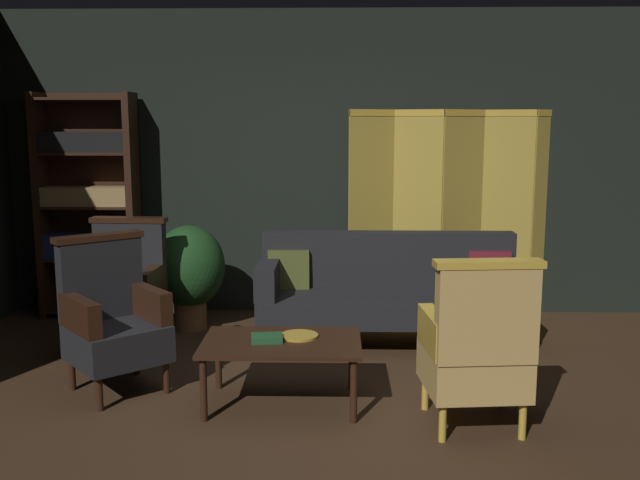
# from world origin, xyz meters

# --- Properties ---
(ground_plane) EXTENTS (10.00, 10.00, 0.00)m
(ground_plane) POSITION_xyz_m (0.00, 0.00, 0.00)
(ground_plane) COLOR #3D2819
(back_wall) EXTENTS (7.20, 0.10, 2.80)m
(back_wall) POSITION_xyz_m (0.00, 2.45, 1.40)
(back_wall) COLOR black
(back_wall) RESTS_ON ground_plane
(folding_screen) EXTENTS (2.09, 0.46, 1.90)m
(folding_screen) POSITION_xyz_m (1.27, 2.33, 0.99)
(folding_screen) COLOR #B29338
(folding_screen) RESTS_ON ground_plane
(bookshelf) EXTENTS (0.90, 0.32, 2.05)m
(bookshelf) POSITION_xyz_m (-2.15, 2.19, 1.06)
(bookshelf) COLOR black
(bookshelf) RESTS_ON ground_plane
(velvet_couch) EXTENTS (2.12, 0.78, 0.88)m
(velvet_couch) POSITION_xyz_m (0.55, 1.45, 0.45)
(velvet_couch) COLOR black
(velvet_couch) RESTS_ON ground_plane
(coffee_table) EXTENTS (1.00, 0.64, 0.42)m
(coffee_table) POSITION_xyz_m (-0.23, 0.09, 0.37)
(coffee_table) COLOR black
(coffee_table) RESTS_ON ground_plane
(armchair_gilt_accent) EXTENTS (0.63, 0.62, 1.04)m
(armchair_gilt_accent) POSITION_xyz_m (0.93, -0.24, 0.49)
(armchair_gilt_accent) COLOR gold
(armchair_gilt_accent) RESTS_ON ground_plane
(armchair_wing_left) EXTENTS (0.81, 0.81, 1.04)m
(armchair_wing_left) POSITION_xyz_m (-1.38, 0.34, 0.49)
(armchair_wing_left) COLOR black
(armchair_wing_left) RESTS_ON ground_plane
(armchair_wing_right) EXTENTS (0.61, 0.60, 1.04)m
(armchair_wing_right) POSITION_xyz_m (-1.54, 1.17, 0.49)
(armchair_wing_right) COLOR black
(armchair_wing_right) RESTS_ON ground_plane
(potted_plant) EXTENTS (0.62, 0.62, 0.91)m
(potted_plant) POSITION_xyz_m (-1.15, 1.77, 0.53)
(potted_plant) COLOR brown
(potted_plant) RESTS_ON ground_plane
(book_green_cloth) EXTENTS (0.21, 0.17, 0.04)m
(book_green_cloth) POSITION_xyz_m (-0.32, 0.09, 0.44)
(book_green_cloth) COLOR #1E4C28
(book_green_cloth) RESTS_ON coffee_table
(brass_tray) EXTENTS (0.24, 0.24, 0.02)m
(brass_tray) POSITION_xyz_m (-0.12, 0.18, 0.43)
(brass_tray) COLOR gold
(brass_tray) RESTS_ON coffee_table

